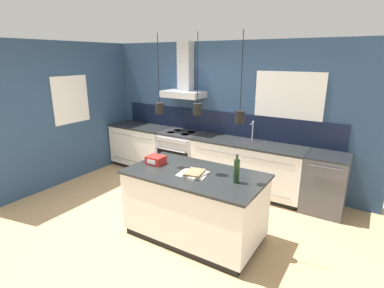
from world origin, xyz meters
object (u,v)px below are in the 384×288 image
(dishwasher, at_px, (325,183))
(book_stack, at_px, (195,174))
(oven_range, at_px, (181,154))
(red_supply_box, at_px, (156,160))
(bottle_on_island, at_px, (237,171))

(dishwasher, bearing_deg, book_stack, -126.35)
(oven_range, distance_m, red_supply_box, 1.87)
(oven_range, bearing_deg, book_stack, -51.34)
(book_stack, height_order, red_supply_box, red_supply_box)
(oven_range, height_order, bottle_on_island, bottle_on_island)
(book_stack, bearing_deg, dishwasher, 53.65)
(dishwasher, xyz_separation_m, book_stack, (-1.28, -1.74, 0.48))
(book_stack, bearing_deg, oven_range, 128.66)
(oven_range, height_order, dishwasher, same)
(bottle_on_island, relative_size, book_stack, 1.02)
(dishwasher, relative_size, red_supply_box, 3.90)
(oven_range, relative_size, dishwasher, 1.00)
(bottle_on_island, height_order, book_stack, bottle_on_island)
(dishwasher, xyz_separation_m, bottle_on_island, (-0.77, -1.67, 0.60))
(bottle_on_island, distance_m, book_stack, 0.53)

